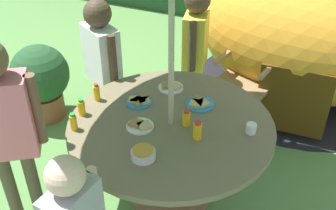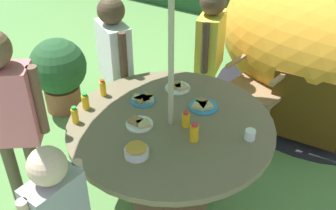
% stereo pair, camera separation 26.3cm
% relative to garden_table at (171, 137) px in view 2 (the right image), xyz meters
% --- Properties ---
extents(ground_plane, '(10.00, 10.00, 0.02)m').
position_rel_garden_table_xyz_m(ground_plane, '(0.00, 0.00, -0.60)').
color(ground_plane, '#548442').
extents(garden_table, '(1.37, 1.37, 0.71)m').
position_rel_garden_table_xyz_m(garden_table, '(0.00, 0.00, 0.00)').
color(garden_table, brown).
rests_on(garden_table, ground_plane).
extents(wooden_chair, '(0.54, 0.56, 1.02)m').
position_rel_garden_table_xyz_m(wooden_chair, '(0.26, 1.24, -0.03)').
color(wooden_chair, '#93704C').
rests_on(wooden_chair, ground_plane).
extents(dome_tent, '(2.29, 2.29, 1.40)m').
position_rel_garden_table_xyz_m(dome_tent, '(0.62, 2.03, 0.10)').
color(dome_tent, orange).
rests_on(dome_tent, ground_plane).
extents(potted_plant, '(0.53, 0.53, 0.74)m').
position_rel_garden_table_xyz_m(potted_plant, '(-1.51, 0.49, -0.18)').
color(potted_plant, brown).
rests_on(potted_plant, ground_plane).
extents(child_in_yellow_shirt, '(0.25, 0.43, 1.28)m').
position_rel_garden_table_xyz_m(child_in_yellow_shirt, '(-0.22, 1.03, 0.22)').
color(child_in_yellow_shirt, navy).
rests_on(child_in_yellow_shirt, ground_plane).
extents(child_in_white_shirt, '(0.38, 0.32, 1.27)m').
position_rel_garden_table_xyz_m(child_in_white_shirt, '(-0.81, 0.47, 0.22)').
color(child_in_white_shirt, brown).
rests_on(child_in_white_shirt, ground_plane).
extents(child_in_pink_shirt, '(0.41, 0.37, 1.40)m').
position_rel_garden_table_xyz_m(child_in_pink_shirt, '(-0.85, -0.58, 0.30)').
color(child_in_pink_shirt, brown).
rests_on(child_in_pink_shirt, ground_plane).
extents(snack_bowl, '(0.15, 0.15, 0.08)m').
position_rel_garden_table_xyz_m(snack_bowl, '(-0.01, -0.38, 0.16)').
color(snack_bowl, white).
rests_on(snack_bowl, garden_table).
extents(plate_near_left, '(0.18, 0.18, 0.03)m').
position_rel_garden_table_xyz_m(plate_near_left, '(-0.17, -0.12, 0.13)').
color(plate_near_left, white).
rests_on(plate_near_left, garden_table).
extents(plate_center_front, '(0.20, 0.20, 0.03)m').
position_rel_garden_table_xyz_m(plate_center_front, '(0.10, 0.27, 0.13)').
color(plate_center_front, '#338CD8').
rests_on(plate_center_front, garden_table).
extents(plate_mid_left, '(0.19, 0.19, 0.03)m').
position_rel_garden_table_xyz_m(plate_mid_left, '(-0.17, 0.39, 0.13)').
color(plate_mid_left, white).
rests_on(plate_mid_left, garden_table).
extents(plate_front_edge, '(0.18, 0.18, 0.03)m').
position_rel_garden_table_xyz_m(plate_front_edge, '(-0.30, 0.12, 0.13)').
color(plate_front_edge, '#338CD8').
rests_on(plate_front_edge, garden_table).
extents(juice_bottle_near_right, '(0.05, 0.05, 0.12)m').
position_rel_garden_table_xyz_m(juice_bottle_near_right, '(-0.59, -0.15, 0.18)').
color(juice_bottle_near_right, yellow).
rests_on(juice_bottle_near_right, garden_table).
extents(juice_bottle_far_left, '(0.05, 0.05, 0.11)m').
position_rel_garden_table_xyz_m(juice_bottle_far_left, '(0.10, 0.02, 0.17)').
color(juice_bottle_far_left, yellow).
rests_on(juice_bottle_far_left, garden_table).
extents(juice_bottle_far_right, '(0.05, 0.05, 0.13)m').
position_rel_garden_table_xyz_m(juice_bottle_far_right, '(-0.59, 0.04, 0.18)').
color(juice_bottle_far_right, yellow).
rests_on(juice_bottle_far_right, garden_table).
extents(juice_bottle_center_back, '(0.05, 0.05, 0.12)m').
position_rel_garden_table_xyz_m(juice_bottle_center_back, '(-0.54, -0.31, 0.18)').
color(juice_bottle_center_back, yellow).
rests_on(juice_bottle_center_back, garden_table).
extents(juice_bottle_mid_right, '(0.06, 0.06, 0.13)m').
position_rel_garden_table_xyz_m(juice_bottle_mid_right, '(0.21, -0.08, 0.18)').
color(juice_bottle_mid_right, yellow).
rests_on(juice_bottle_mid_right, garden_table).
extents(cup_near, '(0.07, 0.07, 0.07)m').
position_rel_garden_table_xyz_m(cup_near, '(0.51, 0.11, 0.15)').
color(cup_near, white).
rests_on(cup_near, garden_table).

